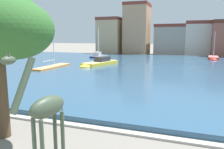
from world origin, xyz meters
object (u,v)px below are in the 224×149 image
at_px(sailboat_yellow, 98,64).
at_px(sailboat_red, 213,59).
at_px(giraffe_statue, 45,110).
at_px(sailboat_orange, 55,67).
at_px(sailboat_navy, 99,56).
at_px(mooring_bollard, 0,112).

xyz_separation_m(sailboat_yellow, sailboat_red, (18.01, 16.50, -0.12)).
height_order(giraffe_statue, sailboat_red, sailboat_red).
xyz_separation_m(sailboat_orange, sailboat_navy, (-0.26, 17.32, 0.18)).
relative_size(giraffe_statue, sailboat_navy, 0.67).
bearing_deg(sailboat_navy, sailboat_orange, -89.15).
relative_size(sailboat_navy, mooring_bollard, 13.19).
xyz_separation_m(sailboat_yellow, mooring_bollard, (2.79, -22.25, -0.32)).
xyz_separation_m(giraffe_statue, sailboat_yellow, (-8.87, 25.97, -1.67)).
relative_size(giraffe_statue, sailboat_red, 0.72).
distance_m(sailboat_red, sailboat_navy, 23.71).
bearing_deg(mooring_bollard, giraffe_statue, -31.45).
bearing_deg(sailboat_red, sailboat_orange, -138.42).
relative_size(giraffe_statue, sailboat_yellow, 0.53).
xyz_separation_m(giraffe_statue, sailboat_red, (9.14, 42.47, -1.79)).
height_order(sailboat_red, sailboat_orange, sailboat_orange).
height_order(giraffe_statue, mooring_bollard, giraffe_statue).
xyz_separation_m(sailboat_red, sailboat_orange, (-23.23, -20.61, -0.11)).
relative_size(giraffe_statue, sailboat_orange, 0.50).
xyz_separation_m(giraffe_statue, mooring_bollard, (-6.09, 3.72, -1.99)).
bearing_deg(sailboat_yellow, mooring_bollard, -82.86).
relative_size(sailboat_red, mooring_bollard, 12.17).
relative_size(sailboat_yellow, sailboat_red, 1.37).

